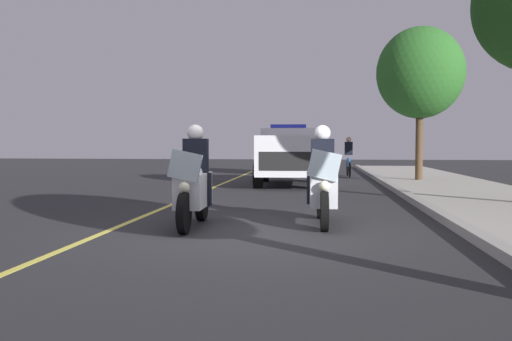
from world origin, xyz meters
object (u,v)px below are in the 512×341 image
(police_suv, at_px, (288,153))
(tree_far_back, at_px, (420,73))
(police_motorcycle_lead_left, at_px, (194,185))
(police_motorcycle_lead_right, at_px, (323,184))
(cyclist_background, at_px, (349,157))

(police_suv, xyz_separation_m, tree_far_back, (-1.69, 4.62, 2.85))
(police_motorcycle_lead_left, bearing_deg, police_motorcycle_lead_right, 103.19)
(cyclist_background, xyz_separation_m, tree_far_back, (3.12, 2.34, 3.08))
(police_suv, height_order, tree_far_back, tree_far_back)
(police_motorcycle_lead_left, bearing_deg, police_suv, 173.63)
(police_suv, bearing_deg, police_motorcycle_lead_right, 7.02)
(tree_far_back, bearing_deg, cyclist_background, -143.22)
(cyclist_background, bearing_deg, police_motorcycle_lead_right, -4.92)
(police_motorcycle_lead_right, xyz_separation_m, cyclist_background, (-13.75, 1.18, 0.14))
(police_motorcycle_lead_right, distance_m, cyclist_background, 13.80)
(police_motorcycle_lead_right, height_order, tree_far_back, tree_far_back)
(police_motorcycle_lead_left, distance_m, police_motorcycle_lead_right, 2.21)
(police_motorcycle_lead_right, relative_size, police_suv, 0.43)
(police_motorcycle_lead_left, bearing_deg, tree_far_back, 152.99)
(police_motorcycle_lead_left, relative_size, police_motorcycle_lead_right, 1.00)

